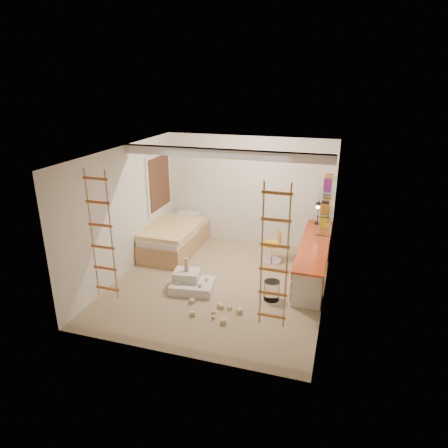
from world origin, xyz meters
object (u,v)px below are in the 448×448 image
(bed, at_px, (175,238))
(swivel_chair, at_px, (273,250))
(desk, at_px, (313,258))
(play_platform, at_px, (191,283))

(bed, bearing_deg, swivel_chair, 1.85)
(desk, relative_size, swivel_chair, 3.73)
(bed, height_order, swivel_chair, swivel_chair)
(bed, xyz_separation_m, play_platform, (1.03, -1.60, -0.19))
(swivel_chair, relative_size, play_platform, 0.86)
(bed, relative_size, play_platform, 2.29)
(desk, xyz_separation_m, play_platform, (-2.17, -1.24, -0.27))
(swivel_chair, distance_m, play_platform, 2.10)
(desk, height_order, swivel_chair, same)
(bed, bearing_deg, desk, -6.49)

